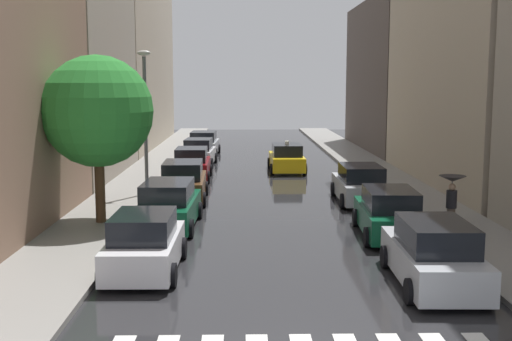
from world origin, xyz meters
TOP-DOWN VIEW (x-y plane):
  - ground_plane at (0.00, 24.00)m, footprint 28.00×72.00m
  - sidewalk_left at (-6.50, 24.00)m, footprint 3.00×72.00m
  - sidewalk_right at (6.50, 24.00)m, footprint 3.00×72.00m
  - building_left_far at (-11.00, 42.11)m, footprint 6.00×21.71m
  - building_right_far at (11.00, 38.49)m, footprint 6.00×16.38m
  - parked_car_left_nearest at (-3.88, 6.59)m, footprint 2.03×4.10m
  - parked_car_left_second at (-3.85, 12.03)m, footprint 2.20×4.73m
  - parked_car_left_third at (-3.80, 17.25)m, footprint 2.16×4.53m
  - parked_car_left_fourth at (-3.92, 23.54)m, footprint 2.06×4.18m
  - parked_car_left_fifth at (-3.94, 29.41)m, footprint 2.16×4.31m
  - parked_car_left_sixth at (-3.97, 35.02)m, footprint 2.26×4.43m
  - parked_car_right_nearest at (3.71, 5.31)m, footprint 2.14×4.65m
  - parked_car_right_second at (3.78, 10.62)m, footprint 2.22×4.55m
  - parked_car_right_third at (3.94, 16.87)m, footprint 2.14×4.60m
  - taxi_midroad at (1.38, 26.61)m, footprint 2.11×4.45m
  - pedestrian_foreground at (5.97, 10.88)m, footprint 0.92×0.92m
  - street_tree_left at (-6.36, 12.42)m, footprint 4.00×4.00m
  - lamp_post_left at (-5.55, 18.29)m, footprint 0.60×0.28m

SIDE VIEW (x-z plane):
  - ground_plane at x=0.00m, z-range -0.04..0.00m
  - sidewalk_left at x=-6.50m, z-range 0.00..0.15m
  - sidewalk_right at x=6.50m, z-range 0.00..0.15m
  - taxi_midroad at x=1.38m, z-range -0.14..1.67m
  - parked_car_right_third at x=3.94m, z-range -0.05..1.60m
  - parked_car_right_second at x=3.78m, z-range -0.05..1.61m
  - parked_car_left_nearest at x=-3.88m, z-range -0.06..1.63m
  - parked_car_left_fifth at x=-3.94m, z-range -0.06..1.64m
  - parked_car_left_second at x=-3.85m, z-range -0.06..1.66m
  - parked_car_left_sixth at x=-3.97m, z-range -0.06..1.66m
  - parked_car_right_nearest at x=3.71m, z-range -0.06..1.67m
  - parked_car_left_fourth at x=-3.92m, z-range -0.06..1.67m
  - parked_car_left_third at x=-3.80m, z-range -0.06..1.72m
  - pedestrian_foreground at x=5.97m, z-range 0.54..2.43m
  - lamp_post_left at x=-5.55m, z-range 0.67..7.12m
  - street_tree_left at x=-6.36m, z-range 1.15..7.18m
  - building_right_far at x=11.00m, z-range 0.00..11.26m
  - building_left_far at x=-11.00m, z-range 0.00..16.72m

